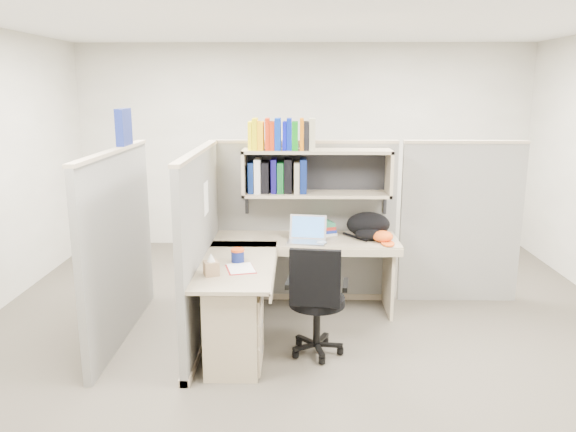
{
  "coord_description": "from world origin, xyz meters",
  "views": [
    {
      "loc": [
        -0.09,
        -4.56,
        2.12
      ],
      "look_at": [
        -0.16,
        0.25,
        1.02
      ],
      "focal_mm": 35.0,
      "sensor_mm": 36.0,
      "label": 1
    }
  ],
  "objects_px": {
    "desk": "(257,300)",
    "laptop": "(307,230)",
    "snack_canister": "(238,255)",
    "task_chair": "(316,317)",
    "backpack": "(369,226)"
  },
  "relations": [
    {
      "from": "desk",
      "to": "snack_canister",
      "type": "xyz_separation_m",
      "value": [
        -0.16,
        0.12,
        0.35
      ]
    },
    {
      "from": "desk",
      "to": "backpack",
      "type": "relative_size",
      "value": 4.23
    },
    {
      "from": "snack_canister",
      "to": "task_chair",
      "type": "bearing_deg",
      "value": -17.72
    },
    {
      "from": "desk",
      "to": "laptop",
      "type": "xyz_separation_m",
      "value": [
        0.41,
        0.7,
        0.41
      ]
    },
    {
      "from": "desk",
      "to": "task_chair",
      "type": "height_order",
      "value": "task_chair"
    },
    {
      "from": "backpack",
      "to": "desk",
      "type": "bearing_deg",
      "value": -157.99
    },
    {
      "from": "desk",
      "to": "laptop",
      "type": "bearing_deg",
      "value": 59.67
    },
    {
      "from": "desk",
      "to": "snack_canister",
      "type": "distance_m",
      "value": 0.4
    },
    {
      "from": "desk",
      "to": "backpack",
      "type": "distance_m",
      "value": 1.39
    },
    {
      "from": "laptop",
      "to": "snack_canister",
      "type": "relative_size",
      "value": 3.05
    },
    {
      "from": "task_chair",
      "to": "laptop",
      "type": "bearing_deg",
      "value": 94.96
    },
    {
      "from": "laptop",
      "to": "snack_canister",
      "type": "xyz_separation_m",
      "value": [
        -0.57,
        -0.59,
        -0.07
      ]
    },
    {
      "from": "desk",
      "to": "laptop",
      "type": "relative_size",
      "value": 5.07
    },
    {
      "from": "snack_canister",
      "to": "task_chair",
      "type": "relative_size",
      "value": 0.12
    },
    {
      "from": "desk",
      "to": "task_chair",
      "type": "bearing_deg",
      "value": -10.6
    }
  ]
}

